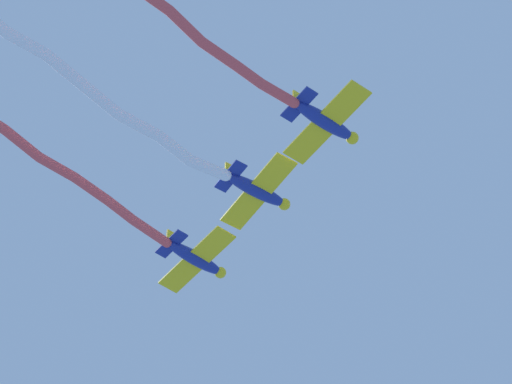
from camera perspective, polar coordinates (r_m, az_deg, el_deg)
airplane_lead at (r=64.14m, az=3.70°, el=3.73°), size 6.52×5.08×1.65m
airplane_left_wing at (r=67.68m, az=0.08°, el=0.08°), size 6.43×5.05×1.65m
smoke_trail_left_wing at (r=64.97m, az=-9.13°, el=5.68°), size 9.71×19.41×3.28m
airplane_right_wing at (r=71.27m, az=-3.19°, el=-3.53°), size 6.58×5.10×1.65m
smoke_trail_right_wing at (r=67.76m, az=-9.67°, el=0.77°), size 5.63×15.29×1.22m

